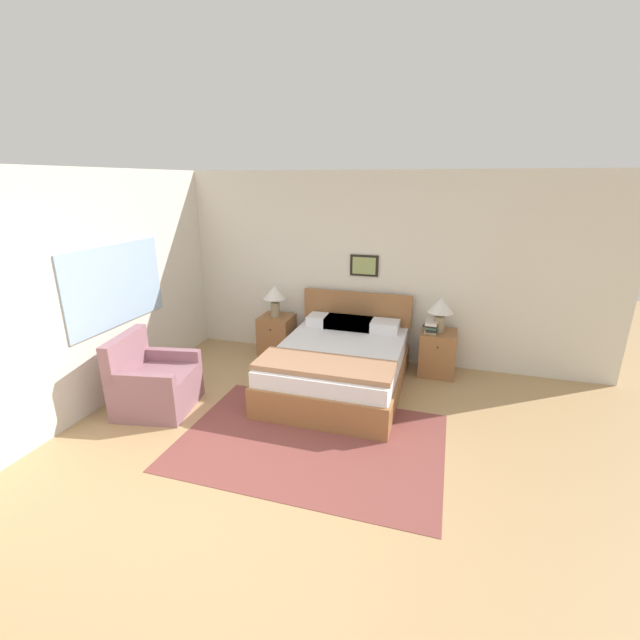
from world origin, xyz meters
name	(u,v)px	position (x,y,z in m)	size (l,w,h in m)	color
ground_plane	(246,510)	(0.00, 0.00, 0.00)	(16.00, 16.00, 0.00)	tan
wall_back	(348,268)	(0.00, 3.33, 1.30)	(7.03, 0.09, 2.60)	silver
wall_left	(124,283)	(-2.34, 1.64, 1.30)	(0.08, 5.70, 2.60)	silver
area_rug_main	(311,441)	(0.20, 1.04, 0.00)	(2.57, 1.78, 0.01)	brown
bed	(339,364)	(0.16, 2.27, 0.30)	(1.53, 2.01, 0.99)	#936038
armchair	(154,384)	(-1.70, 1.16, 0.29)	(0.89, 0.91, 0.86)	#8E606B
nightstand_near_window	(277,335)	(-0.98, 3.02, 0.30)	(0.46, 0.48, 0.59)	#936038
nightstand_by_door	(437,353)	(1.31, 3.02, 0.30)	(0.46, 0.48, 0.59)	#936038
table_lamp_near_window	(275,294)	(-0.98, 3.01, 0.92)	(0.33, 0.33, 0.46)	gray
table_lamp_by_door	(441,308)	(1.30, 3.01, 0.92)	(0.33, 0.33, 0.46)	gray
book_thick_bottom	(431,331)	(1.21, 2.98, 0.61)	(0.16, 0.21, 0.03)	beige
book_hardcover_middle	(431,329)	(1.21, 2.98, 0.64)	(0.16, 0.25, 0.03)	#232328
book_novel_upper	(431,327)	(1.21, 2.98, 0.67)	(0.16, 0.22, 0.03)	#4C7551
book_slim_near_top	(432,324)	(1.21, 2.98, 0.70)	(0.21, 0.26, 0.03)	#232328
book_paperback_top	(432,322)	(1.21, 2.98, 0.73)	(0.16, 0.28, 0.03)	silver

